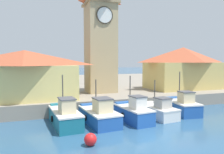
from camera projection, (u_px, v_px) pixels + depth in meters
ground_plane at (166, 141)px, 14.42m from camera, size 300.00×300.00×0.00m
quay_wharf at (81, 85)px, 41.00m from camera, size 120.00×40.00×1.34m
fishing_boat_far_left at (65, 116)px, 17.70m from camera, size 2.29×5.37×4.10m
fishing_boat_left_outer at (99, 115)px, 18.27m from camera, size 2.58×5.23×3.66m
fishing_boat_left_inner at (133, 112)px, 18.85m from camera, size 2.22×4.43×3.95m
fishing_boat_mid_left at (158, 110)px, 20.28m from camera, size 2.37×4.28×3.46m
fishing_boat_center at (182, 106)px, 21.71m from camera, size 2.54×4.52×4.17m
clock_tower at (100, 35)px, 27.18m from camera, size 3.95×3.95×15.15m
warehouse_left at (25, 74)px, 22.46m from camera, size 10.50×6.46×5.02m
warehouse_right at (183, 67)px, 30.99m from camera, size 10.23×6.24×5.83m
mooring_buoy at (90, 139)px, 13.51m from camera, size 0.79×0.79×0.79m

